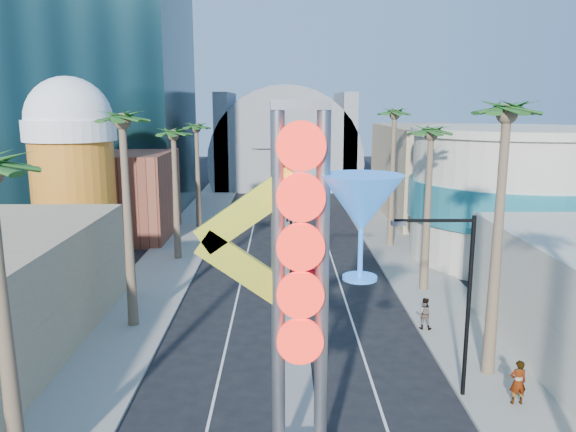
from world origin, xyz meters
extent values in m
cube|color=gray|center=(-9.50, 35.00, 0.07)|extent=(5.00, 100.00, 0.15)
cube|color=gray|center=(9.50, 35.00, 0.07)|extent=(5.00, 100.00, 0.15)
cube|color=gray|center=(0.00, 38.00, 0.07)|extent=(1.60, 84.00, 0.15)
cube|color=brown|center=(-16.00, 38.00, 4.00)|extent=(10.00, 10.00, 8.00)
cube|color=tan|center=(16.00, 48.00, 5.00)|extent=(10.00, 20.00, 10.00)
cylinder|color=orange|center=(-17.00, 30.00, 5.00)|extent=(6.40, 6.40, 10.00)
cylinder|color=white|center=(-17.00, 30.00, 10.40)|extent=(7.00, 7.00, 1.60)
sphere|color=white|center=(-17.00, 30.00, 11.20)|extent=(6.60, 6.60, 6.60)
cylinder|color=beige|center=(18.00, 30.00, 5.00)|extent=(16.00, 16.00, 10.00)
cylinder|color=teal|center=(18.00, 30.00, 5.00)|extent=(16.60, 16.60, 3.00)
cylinder|color=beige|center=(18.00, 30.00, 10.30)|extent=(16.60, 16.60, 0.60)
cylinder|color=slate|center=(0.00, 72.00, 4.00)|extent=(22.00, 16.00, 22.00)
cube|color=slate|center=(-9.00, 72.00, 7.00)|extent=(2.00, 16.00, 14.00)
cube|color=slate|center=(9.00, 72.00, 7.00)|extent=(2.00, 16.00, 14.00)
cylinder|color=slate|center=(-0.70, 3.00, 6.50)|extent=(0.44, 0.44, 12.00)
cylinder|color=slate|center=(0.70, 3.00, 6.50)|extent=(0.44, 0.44, 12.00)
cube|color=slate|center=(0.00, 3.00, 12.40)|extent=(1.80, 0.50, 0.30)
cylinder|color=red|center=(0.00, 2.65, 11.20)|extent=(1.50, 0.25, 1.50)
cylinder|color=red|center=(0.00, 2.65, 9.65)|extent=(1.50, 0.25, 1.50)
cylinder|color=red|center=(0.00, 2.65, 8.10)|extent=(1.50, 0.25, 1.50)
cylinder|color=red|center=(0.00, 2.65, 6.55)|extent=(1.50, 0.25, 1.50)
cylinder|color=red|center=(0.00, 2.65, 5.00)|extent=(1.50, 0.25, 1.50)
cube|color=yellow|center=(-1.60, 3.00, 9.20)|extent=(3.47, 0.25, 2.80)
cube|color=yellow|center=(-1.60, 3.00, 7.20)|extent=(3.47, 0.25, 2.80)
cone|color=#297BEA|center=(1.90, 3.00, 9.40)|extent=(2.60, 2.60, 1.80)
cylinder|color=#297BEA|center=(1.90, 3.00, 7.80)|extent=(0.16, 0.16, 1.60)
cylinder|color=#297BEA|center=(1.90, 3.00, 7.00)|extent=(1.10, 1.10, 0.12)
cylinder|color=black|center=(0.00, 20.00, 4.00)|extent=(0.18, 0.18, 8.00)
cube|color=black|center=(1.80, 20.00, 7.80)|extent=(3.60, 0.12, 0.12)
cube|color=slate|center=(3.40, 20.00, 7.70)|extent=(0.60, 0.25, 0.18)
cylinder|color=black|center=(0.00, 44.00, 4.00)|extent=(0.18, 0.18, 8.00)
cube|color=black|center=(-1.80, 44.00, 7.80)|extent=(3.60, 0.12, 0.12)
cube|color=slate|center=(-3.40, 44.00, 7.70)|extent=(0.60, 0.25, 0.18)
cylinder|color=black|center=(7.20, 8.00, 4.00)|extent=(0.18, 0.18, 8.00)
cube|color=black|center=(5.58, 8.00, 7.80)|extent=(3.24, 0.12, 0.12)
cube|color=slate|center=(4.14, 8.00, 7.70)|extent=(0.60, 0.25, 0.18)
cylinder|color=brown|center=(-9.00, 2.00, 5.25)|extent=(0.40, 0.40, 10.50)
cylinder|color=brown|center=(-9.00, 16.00, 5.75)|extent=(0.40, 0.40, 11.50)
sphere|color=#184A1A|center=(-9.00, 16.00, 11.50)|extent=(2.40, 2.40, 2.40)
cylinder|color=brown|center=(-9.00, 30.00, 5.00)|extent=(0.40, 0.40, 10.00)
sphere|color=#184A1A|center=(-9.00, 30.00, 10.00)|extent=(2.40, 2.40, 2.40)
cylinder|color=brown|center=(-9.00, 42.00, 5.00)|extent=(0.40, 0.40, 10.00)
sphere|color=#184A1A|center=(-9.00, 42.00, 10.00)|extent=(2.40, 2.40, 2.40)
cylinder|color=brown|center=(9.00, 10.00, 6.00)|extent=(0.40, 0.40, 12.00)
sphere|color=#184A1A|center=(9.00, 10.00, 12.00)|extent=(2.40, 2.40, 2.40)
cylinder|color=brown|center=(9.00, 22.00, 5.25)|extent=(0.40, 0.40, 10.50)
sphere|color=#184A1A|center=(9.00, 22.00, 10.50)|extent=(2.40, 2.40, 2.40)
cylinder|color=brown|center=(9.00, 34.00, 5.75)|extent=(0.40, 0.40, 11.50)
sphere|color=#184A1A|center=(9.00, 34.00, 11.50)|extent=(2.40, 2.40, 2.40)
imported|color=#B10D20|center=(1.29, 27.67, 0.71)|extent=(2.48, 5.15, 1.41)
imported|color=gray|center=(9.19, 7.21, 1.11)|extent=(0.72, 0.49, 1.93)
imported|color=gray|center=(7.30, 15.17, 1.05)|extent=(1.03, 0.91, 1.79)
camera|label=1|loc=(-0.58, -14.07, 12.44)|focal=35.00mm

